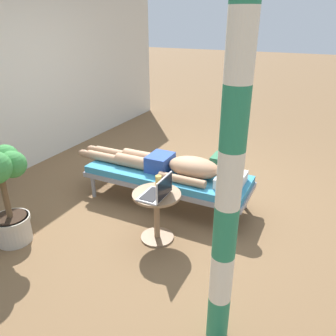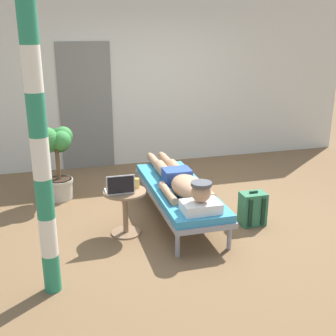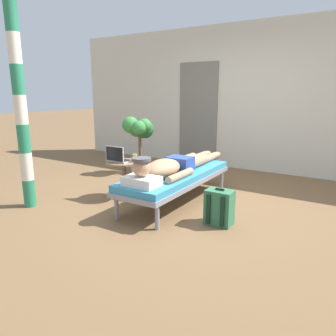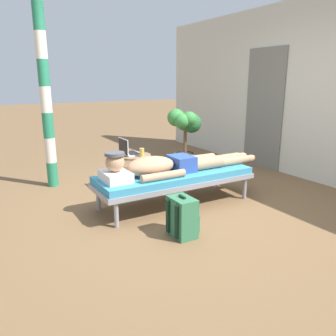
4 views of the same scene
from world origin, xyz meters
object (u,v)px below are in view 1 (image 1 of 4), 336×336
object	(u,v)px
laptop	(158,192)
porch_post	(230,179)
lounge_chair	(167,177)
backpack	(219,169)
drink_glass	(158,181)
person_reclining	(175,165)
potted_plant	(1,182)
side_table	(157,208)

from	to	relation	value
laptop	porch_post	bearing A→B (deg)	-131.66
porch_post	lounge_chair	bearing A→B (deg)	36.86
backpack	porch_post	xyz separation A→B (m)	(-2.34, -0.76, 1.05)
laptop	drink_glass	bearing A→B (deg)	27.30
backpack	drink_glass	bearing A→B (deg)	170.76
person_reclining	potted_plant	size ratio (longest dim) A/B	2.09
lounge_chair	backpack	distance (m)	0.90
backpack	person_reclining	bearing A→B (deg)	159.89
drink_glass	potted_plant	xyz separation A→B (m)	(-0.84, 1.23, 0.09)
side_table	drink_glass	size ratio (longest dim) A/B	4.63
lounge_chair	side_table	distance (m)	0.75
person_reclining	drink_glass	xyz separation A→B (m)	(-0.56, -0.07, 0.06)
lounge_chair	side_table	size ratio (longest dim) A/B	3.80
potted_plant	side_table	bearing A→B (deg)	-61.74
lounge_chair	porch_post	bearing A→B (deg)	-143.14
lounge_chair	backpack	xyz separation A→B (m)	(0.80, -0.40, -0.15)
person_reclining	laptop	distance (m)	0.79
person_reclining	side_table	distance (m)	0.74
drink_glass	lounge_chair	bearing A→B (deg)	17.60
side_table	drink_glass	world-z (taller)	drink_glass
lounge_chair	person_reclining	bearing A→B (deg)	-90.00
lounge_chair	side_table	xyz separation A→B (m)	(-0.71, -0.23, 0.01)
potted_plant	porch_post	size ratio (longest dim) A/B	0.42
laptop	porch_post	size ratio (longest dim) A/B	0.12
person_reclining	potted_plant	xyz separation A→B (m)	(-1.40, 1.16, 0.15)
backpack	potted_plant	size ratio (longest dim) A/B	0.41
laptop	potted_plant	distance (m)	1.48
lounge_chair	laptop	distance (m)	0.85
drink_glass	potted_plant	world-z (taller)	potted_plant
drink_glass	potted_plant	distance (m)	1.49
lounge_chair	drink_glass	size ratio (longest dim) A/B	17.60
side_table	porch_post	size ratio (longest dim) A/B	0.21
drink_glass	porch_post	distance (m)	1.54
laptop	potted_plant	world-z (taller)	potted_plant
person_reclining	backpack	world-z (taller)	person_reclining
side_table	drink_glass	xyz separation A→B (m)	(0.15, 0.06, 0.22)
side_table	potted_plant	distance (m)	1.49
laptop	potted_plant	size ratio (longest dim) A/B	0.30
lounge_chair	drink_glass	xyz separation A→B (m)	(-0.56, -0.18, 0.23)
person_reclining	porch_post	world-z (taller)	porch_post
lounge_chair	backpack	world-z (taller)	backpack
lounge_chair	backpack	size ratio (longest dim) A/B	4.69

